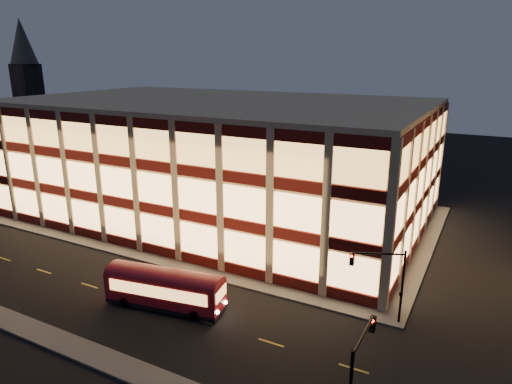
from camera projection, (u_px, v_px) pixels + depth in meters
The scene contains 10 objects.
ground at pixel (152, 264), 44.68m from camera, with size 200.00×200.00×0.00m, color black.
sidewalk_office_south at pixel (135, 254), 46.86m from camera, with size 54.00×2.00×0.15m, color #514F4C.
sidewalk_office_east at pixel (425, 246), 48.71m from camera, with size 2.00×30.00×0.15m, color #514F4C.
sidewalk_near at pixel (35, 331), 33.65m from camera, with size 100.00×2.00×0.15m, color #514F4C.
office_building at pixel (218, 157), 58.25m from camera, with size 50.45×30.45×14.50m.
church_tower at pixel (30, 103), 107.47m from camera, with size 5.00×5.00×18.00m, color #2D2621.
church_spire at pixel (22, 41), 103.49m from camera, with size 6.00×6.00×10.00m, color #4C473F.
traffic_signal_far at pixel (384, 274), 33.72m from camera, with size 3.79×1.87×6.00m.
traffic_signal_near at pixel (359, 366), 23.60m from camera, with size 0.32×4.45×6.00m.
trolley_bus at pixel (165, 286), 36.58m from camera, with size 10.01×4.00×3.30m.
Camera 1 is at (28.19, -31.24, 19.51)m, focal length 32.00 mm.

